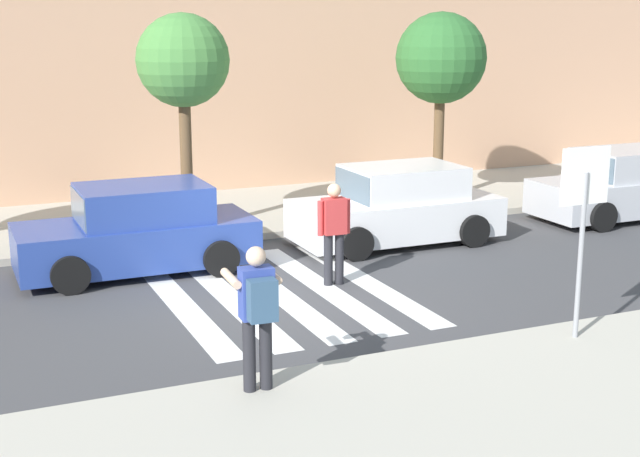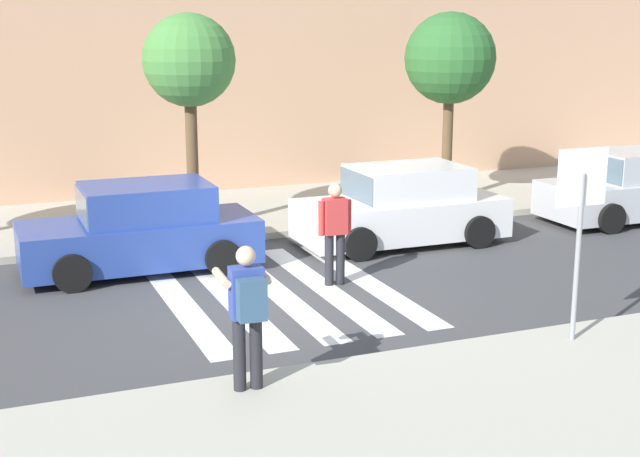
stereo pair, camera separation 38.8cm
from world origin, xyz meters
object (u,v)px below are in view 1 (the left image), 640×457
parked_car_silver (624,186)px  street_tree_east (441,59)px  parked_car_white (398,207)px  pedestrian_crossing (334,228)px  parked_car_blue (138,232)px  photographer_with_backpack (257,306)px  stop_sign (584,200)px  street_tree_center (183,63)px

parked_car_silver → street_tree_east: 5.00m
parked_car_white → pedestrian_crossing: bearing=-138.2°
parked_car_blue → photographer_with_backpack: bearing=-89.3°
stop_sign → parked_car_silver: stop_sign is taller
stop_sign → street_tree_center: size_ratio=0.60×
parked_car_silver → street_tree_center: (-9.39, 2.11, 2.79)m
pedestrian_crossing → parked_car_white: bearing=41.8°
parked_car_blue → street_tree_center: bearing=55.2°
pedestrian_crossing → parked_car_white: (2.33, 2.08, -0.25)m
photographer_with_backpack → parked_car_white: bearing=49.8°
photographer_with_backpack → parked_car_silver: size_ratio=0.42×
parked_car_white → photographer_with_backpack: bearing=-130.2°
parked_car_white → street_tree_east: (2.58, 2.80, 2.72)m
photographer_with_backpack → pedestrian_crossing: size_ratio=1.00×
street_tree_east → parked_car_white: bearing=-132.7°
parked_car_silver → pedestrian_crossing: bearing=-165.5°
stop_sign → photographer_with_backpack: 4.63m
stop_sign → pedestrian_crossing: 4.47m
parked_car_blue → parked_car_white: size_ratio=1.00×
street_tree_center → parked_car_white: bearing=-29.9°
pedestrian_crossing → street_tree_east: street_tree_east is taller
pedestrian_crossing → street_tree_center: (-1.35, 4.19, 2.54)m
parked_car_silver → stop_sign: bearing=-136.0°
parked_car_blue → street_tree_east: 8.66m
parked_car_blue → parked_car_white: same height
photographer_with_backpack → parked_car_white: 7.87m
pedestrian_crossing → parked_car_white: 3.13m
stop_sign → street_tree_center: 8.86m
parked_car_white → street_tree_center: bearing=150.1°
pedestrian_crossing → street_tree_center: 5.08m
stop_sign → parked_car_silver: bearing=44.0°
stop_sign → parked_car_white: 6.19m
stop_sign → parked_car_silver: (6.24, 6.03, -1.31)m
parked_car_white → stop_sign: bearing=-94.9°
street_tree_center → street_tree_east: (6.26, 0.68, -0.07)m
stop_sign → parked_car_white: stop_sign is taller
parked_car_white → street_tree_east: bearing=47.3°
pedestrian_crossing → street_tree_center: street_tree_center is taller
stop_sign → photographer_with_backpack: bearing=179.7°
stop_sign → street_tree_east: bearing=70.6°
parked_car_white → parked_car_silver: bearing=0.0°
photographer_with_backpack → parked_car_blue: 6.02m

